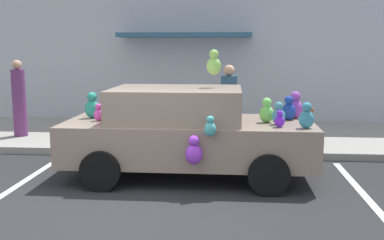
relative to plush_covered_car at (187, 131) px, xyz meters
The scene contains 9 objects.
ground_plane 2.01m from the plush_covered_car, 114.28° to the right, with size 60.00×60.00×0.00m, color #262628.
sidewalk 3.49m from the plush_covered_car, 102.81° to the left, with size 24.00×4.00×0.15m, color gray.
storefront_building 6.02m from the plush_covered_car, 97.85° to the left, with size 24.00×1.25×6.40m.
parking_stripe_front 2.98m from the plush_covered_car, 13.61° to the right, with size 0.12×3.60×0.01m, color silver.
parking_stripe_rear 2.90m from the plush_covered_car, 165.96° to the right, with size 0.12×3.60×0.01m, color silver.
plush_covered_car is the anchor object (origin of this frame).
teddy_bear_on_sidewalk 3.25m from the plush_covered_car, 43.51° to the left, with size 0.42×0.35×0.81m.
pedestrian_near_shopfront 2.72m from the plush_covered_car, 75.27° to the left, with size 0.38×0.38×1.69m.
pedestrian_walking_past 4.93m from the plush_covered_car, 148.73° to the left, with size 0.31×0.31×1.78m.
Camera 1 is at (1.51, -6.02, 2.24)m, focal length 42.81 mm.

